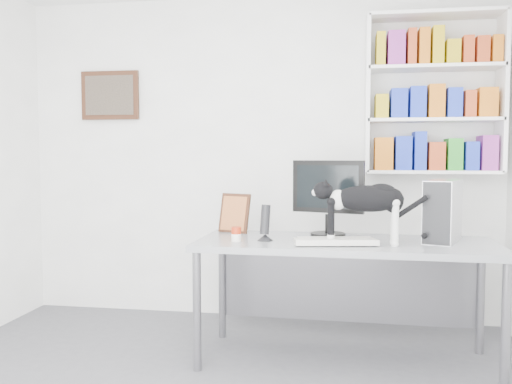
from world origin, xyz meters
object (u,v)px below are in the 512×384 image
at_px(bookshelf, 433,94).
at_px(monitor, 328,198).
at_px(speaker, 265,222).
at_px(keyboard, 335,241).
at_px(soup_can, 236,234).
at_px(cat, 365,214).
at_px(leaning_print, 235,213).
at_px(desk, 345,302).
at_px(pc_tower, 443,211).

bearing_deg(bookshelf, monitor, -142.71).
bearing_deg(speaker, keyboard, 8.94).
height_order(soup_can, cat, cat).
relative_size(leaning_print, soup_can, 3.13).
height_order(monitor, leaning_print, monitor).
relative_size(desk, soup_can, 20.58).
relative_size(pc_tower, leaning_print, 1.36).
distance_m(bookshelf, cat, 1.36).
bearing_deg(cat, bookshelf, 59.02).
bearing_deg(keyboard, soup_can, 168.21).
xyz_separation_m(keyboard, soup_can, (-0.64, 0.02, 0.03)).
bearing_deg(bookshelf, keyboard, -127.47).
bearing_deg(pc_tower, speaker, -151.61).
height_order(keyboard, speaker, speaker).
distance_m(keyboard, pc_tower, 0.75).
bearing_deg(monitor, speaker, -130.73).
distance_m(desk, monitor, 0.72).
relative_size(monitor, cat, 0.85).
height_order(pc_tower, leaning_print, pc_tower).
relative_size(speaker, soup_can, 2.62).
bearing_deg(soup_can, speaker, 17.38).
height_order(speaker, cat, cat).
bearing_deg(cat, desk, 132.42).
bearing_deg(desk, leaning_print, 163.61).
relative_size(keyboard, cat, 0.81).
distance_m(speaker, cat, 0.65).
distance_m(leaning_print, soup_can, 0.41).
xyz_separation_m(pc_tower, leaning_print, (-1.42, 0.17, -0.05)).
distance_m(monitor, leaning_print, 0.69).
bearing_deg(soup_can, leaning_print, 102.99).
xyz_separation_m(bookshelf, speaker, (-1.19, -0.87, -0.91)).
height_order(pc_tower, cat, pc_tower).
height_order(bookshelf, pc_tower, bookshelf).
bearing_deg(cat, monitor, 125.46).
bearing_deg(keyboard, bookshelf, 42.78).
bearing_deg(pc_tower, bookshelf, 107.65).
height_order(bookshelf, speaker, bookshelf).
xyz_separation_m(bookshelf, soup_can, (-1.37, -0.93, -0.99)).
height_order(bookshelf, desk, bookshelf).
relative_size(keyboard, soup_can, 5.45).
xyz_separation_m(speaker, soup_can, (-0.18, -0.06, -0.08)).
distance_m(bookshelf, monitor, 1.25).
distance_m(keyboard, cat, 0.26).
relative_size(bookshelf, soup_can, 13.07).
bearing_deg(desk, keyboard, -111.40).
height_order(desk, cat, cat).
bearing_deg(leaning_print, desk, 3.86).
distance_m(pc_tower, leaning_print, 1.44).
relative_size(monitor, pc_tower, 1.34).
relative_size(desk, speaker, 7.85).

